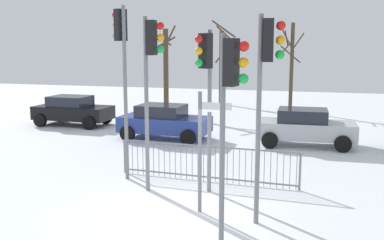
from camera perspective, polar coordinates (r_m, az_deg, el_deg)
ground_plane at (r=10.82m, az=-1.66°, el=-11.94°), size 60.00×60.00×0.00m
traffic_light_mid_left at (r=8.55m, az=4.87°, el=3.55°), size 0.56×0.36×4.19m
traffic_light_rear_right at (r=9.66m, az=9.49°, el=5.95°), size 0.57×0.34×4.61m
traffic_light_foreground_left at (r=13.20m, az=-8.97°, el=8.33°), size 0.51×0.43×5.08m
traffic_light_foreground_right at (r=11.68m, az=1.79°, el=5.80°), size 0.42×0.52×4.37m
traffic_light_mid_right at (r=11.86m, az=-5.27°, el=7.00°), size 0.57×0.33×4.70m
direction_sign_post at (r=10.47m, az=1.36°, el=-3.31°), size 0.79×0.09×2.91m
pedestrian_guard_railing at (r=13.16m, az=1.88°, el=-5.49°), size 5.42×0.38×1.07m
car_black_near at (r=23.08m, az=-15.03°, el=1.24°), size 3.83×1.97×1.47m
car_blue_far at (r=19.03m, az=-3.60°, el=-0.16°), size 3.88×2.09×1.47m
car_silver_trailing at (r=18.29m, az=14.26°, el=-0.82°), size 3.84×2.01×1.47m
bare_tree_left at (r=27.84m, az=12.58°, el=7.00°), size 1.45×1.45×5.30m
bare_tree_centre at (r=26.07m, az=-3.36°, el=6.61°), size 1.30×1.38×5.09m
bare_tree_right at (r=30.27m, az=3.81°, el=7.06°), size 1.64×1.71×5.58m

